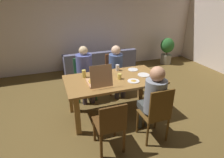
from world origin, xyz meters
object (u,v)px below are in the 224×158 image
object	(u,v)px
person_2	(117,66)
plate_1	(134,81)
potted_plant	(167,49)
plate_2	(144,75)
plate_0	(133,70)
drinking_glass_2	(120,76)
person_1	(85,69)
dining_table	(114,84)
pizza_box_0	(99,81)
chair_3	(110,125)
couch	(99,65)
person_0	(153,97)
chair_2	(115,72)
chair_1	(84,76)
drinking_glass_0	(84,74)
drinking_glass_1	(117,68)
chair_0	(157,113)

from	to	relation	value
person_2	plate_1	distance (m)	1.05
potted_plant	plate_2	bearing A→B (deg)	-133.22
plate_0	drinking_glass_2	xyz separation A→B (m)	(-0.44, -0.33, 0.05)
person_1	person_2	bearing A→B (deg)	1.40
dining_table	pizza_box_0	xyz separation A→B (m)	(-0.33, -0.11, 0.17)
person_2	drinking_glass_2	bearing A→B (deg)	-107.62
chair_3	dining_table	bearing A→B (deg)	66.98
couch	person_0	bearing A→B (deg)	-88.87
plate_0	chair_3	bearing A→B (deg)	-127.67
chair_2	plate_2	size ratio (longest dim) A/B	4.06
person_0	chair_1	xyz separation A→B (m)	(-0.75, 1.74, -0.23)
person_0	plate_2	world-z (taller)	person_0
dining_table	drinking_glass_0	world-z (taller)	drinking_glass_0
drinking_glass_1	chair_3	bearing A→B (deg)	-115.23
chair_0	drinking_glass_1	size ratio (longest dim) A/B	7.74
chair_3	plate_0	world-z (taller)	chair_3
chair_0	person_2	bearing A→B (deg)	90.00
chair_0	chair_3	bearing A→B (deg)	176.95
chair_1	plate_2	size ratio (longest dim) A/B	3.95
potted_plant	drinking_glass_0	bearing A→B (deg)	-148.39
chair_1	chair_2	xyz separation A→B (m)	(0.75, 0.01, -0.01)
chair_1	drinking_glass_2	bearing A→B (deg)	-63.98
chair_0	potted_plant	world-z (taller)	chair_0
person_0	person_2	bearing A→B (deg)	90.00
plate_0	potted_plant	xyz separation A→B (m)	(2.25, 1.99, -0.28)
pizza_box_0	drinking_glass_1	bearing A→B (deg)	41.39
drinking_glass_1	chair_0	bearing A→B (deg)	-83.39
person_1	plate_1	bearing A→B (deg)	-56.40
drinking_glass_0	potted_plant	distance (m)	3.87
plate_1	potted_plant	distance (m)	3.54
plate_0	plate_2	bearing A→B (deg)	-77.19
dining_table	couch	bearing A→B (deg)	81.67
person_2	plate_0	distance (m)	0.56
chair_1	drinking_glass_1	bearing A→B (deg)	-43.37
chair_2	drinking_glass_0	xyz separation A→B (m)	(-0.88, -0.70, 0.34)
plate_0	drinking_glass_2	distance (m)	0.55
potted_plant	person_1	bearing A→B (deg)	-154.87
chair_1	person_2	world-z (taller)	person_2
plate_0	person_2	bearing A→B (deg)	107.47
plate_1	person_0	bearing A→B (deg)	-82.84
pizza_box_0	plate_0	world-z (taller)	pizza_box_0
dining_table	drinking_glass_0	distance (m)	0.60
pizza_box_0	drinking_glass_2	distance (m)	0.43
person_1	drinking_glass_1	distance (m)	0.74
dining_table	person_1	size ratio (longest dim) A/B	1.47
person_1	plate_1	size ratio (longest dim) A/B	5.65
chair_1	chair_3	world-z (taller)	chair_1
chair_0	drinking_glass_2	world-z (taller)	chair_0
person_0	plate_2	bearing A→B (deg)	72.71
person_0	chair_3	size ratio (longest dim) A/B	1.47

